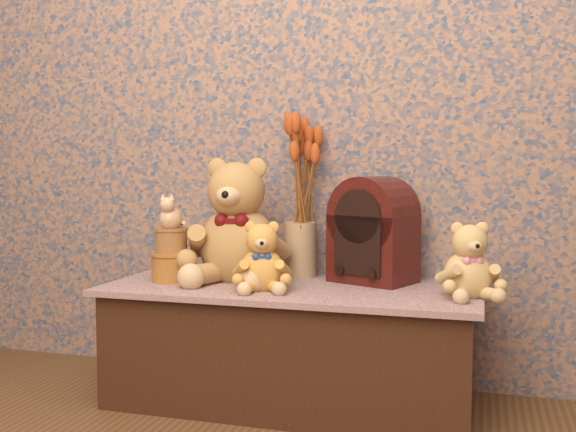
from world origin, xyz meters
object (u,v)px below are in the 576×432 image
teddy_small (468,257)px  cathedral_radio (373,229)px  teddy_large (238,215)px  ceramic_vase (300,249)px  teddy_medium (262,253)px  cat_figurine (171,211)px  biscuit_tin_lower (171,267)px

teddy_small → cathedral_radio: cathedral_radio is taller
teddy_large → ceramic_vase: 0.27m
cathedral_radio → ceramic_vase: size_ratio=1.85×
teddy_medium → cat_figurine: size_ratio=1.93×
teddy_medium → cat_figurine: bearing=152.9°
teddy_large → teddy_medium: size_ratio=1.92×
biscuit_tin_lower → cat_figurine: 0.20m
cathedral_radio → biscuit_tin_lower: 0.72m
teddy_large → teddy_small: 0.81m
teddy_large → teddy_small: teddy_large is taller
biscuit_tin_lower → teddy_large: bearing=24.5°
cathedral_radio → biscuit_tin_lower: bearing=-141.3°
cathedral_radio → cat_figurine: bearing=-141.3°
biscuit_tin_lower → cat_figurine: bearing=0.0°
teddy_medium → biscuit_tin_lower: teddy_medium is taller
teddy_medium → ceramic_vase: bearing=61.9°
teddy_small → biscuit_tin_lower: teddy_small is taller
teddy_small → cat_figurine: 1.02m
teddy_large → teddy_small: bearing=-9.4°
ceramic_vase → biscuit_tin_lower: bearing=-150.3°
teddy_large → teddy_small: (0.79, -0.09, -0.11)m
teddy_small → biscuit_tin_lower: size_ratio=1.82×
teddy_small → cat_figurine: size_ratio=1.99×
teddy_large → teddy_medium: teddy_large is taller
teddy_large → cat_figurine: bearing=-158.4°
ceramic_vase → biscuit_tin_lower: size_ratio=1.46×
biscuit_tin_lower → cat_figurine: cat_figurine is taller
teddy_large → cathedral_radio: 0.48m
teddy_medium → cathedral_radio: cathedral_radio is taller
biscuit_tin_lower → teddy_small: bearing=0.5°
teddy_medium → biscuit_tin_lower: 0.37m
teddy_small → cat_figurine: (-1.01, -0.01, 0.12)m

